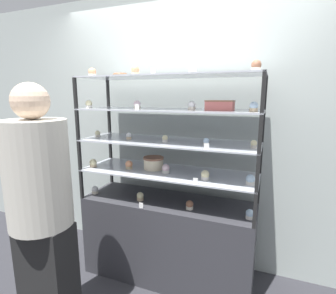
{
  "coord_description": "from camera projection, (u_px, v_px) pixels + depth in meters",
  "views": [
    {
      "loc": [
        0.8,
        -2.02,
        1.65
      ],
      "look_at": [
        0.0,
        0.0,
        1.22
      ],
      "focal_mm": 28.0,
      "sensor_mm": 36.0,
      "label": 1
    }
  ],
  "objects": [
    {
      "name": "cupcake_10",
      "position": [
        129.0,
        136.0,
        2.27
      ],
      "size": [
        0.05,
        0.05,
        0.06
      ],
      "color": "#CCB28C",
      "rests_on": "display_riser_middle"
    },
    {
      "name": "cupcake_4",
      "position": [
        93.0,
        163.0,
        2.38
      ],
      "size": [
        0.06,
        0.06,
        0.07
      ],
      "color": "#CCB28C",
      "rests_on": "display_riser_lower"
    },
    {
      "name": "price_tag_4",
      "position": [
        153.0,
        70.0,
        1.89
      ],
      "size": [
        0.04,
        0.0,
        0.04
      ],
      "color": "white",
      "rests_on": "display_riser_top"
    },
    {
      "name": "price_tag_3",
      "position": [
        137.0,
        107.0,
        2.0
      ],
      "size": [
        0.04,
        0.0,
        0.04
      ],
      "color": "white",
      "rests_on": "display_riser_upper"
    },
    {
      "name": "price_tag_0",
      "position": [
        141.0,
        205.0,
        2.14
      ],
      "size": [
        0.04,
        0.0,
        0.04
      ],
      "color": "white",
      "rests_on": "display_base"
    },
    {
      "name": "cupcake_20",
      "position": [
        192.0,
        69.0,
        1.97
      ],
      "size": [
        0.07,
        0.07,
        0.08
      ],
      "color": "beige",
      "rests_on": "display_riser_top"
    },
    {
      "name": "cupcake_12",
      "position": [
        206.0,
        142.0,
        1.99
      ],
      "size": [
        0.05,
        0.05,
        0.06
      ],
      "color": "white",
      "rests_on": "display_riser_middle"
    },
    {
      "name": "display_riser_lower",
      "position": [
        168.0,
        173.0,
        2.25
      ],
      "size": [
        1.5,
        0.5,
        0.27
      ],
      "color": "black",
      "rests_on": "display_base"
    },
    {
      "name": "cupcake_8",
      "position": [
        250.0,
        180.0,
        1.91
      ],
      "size": [
        0.06,
        0.06,
        0.07
      ],
      "color": "white",
      "rests_on": "display_riser_lower"
    },
    {
      "name": "layer_cake_centerpiece",
      "position": [
        154.0,
        163.0,
        2.31
      ],
      "size": [
        0.18,
        0.18,
        0.11
      ],
      "color": "beige",
      "rests_on": "display_riser_lower"
    },
    {
      "name": "cupcake_7",
      "position": [
        205.0,
        175.0,
        2.03
      ],
      "size": [
        0.06,
        0.06,
        0.07
      ],
      "color": "white",
      "rests_on": "display_riser_lower"
    },
    {
      "name": "cupcake_3",
      "position": [
        250.0,
        214.0,
        1.96
      ],
      "size": [
        0.06,
        0.06,
        0.07
      ],
      "color": "white",
      "rests_on": "display_base"
    },
    {
      "name": "cupcake_1",
      "position": [
        140.0,
        196.0,
        2.3
      ],
      "size": [
        0.06,
        0.06,
        0.07
      ],
      "color": "#CCB28C",
      "rests_on": "display_base"
    },
    {
      "name": "ground_plane",
      "position": [
        168.0,
        275.0,
        2.45
      ],
      "size": [
        20.0,
        20.0,
        0.0
      ],
      "primitive_type": "plane",
      "color": "#2D2D33"
    },
    {
      "name": "display_riser_middle",
      "position": [
        168.0,
        142.0,
        2.2
      ],
      "size": [
        1.5,
        0.5,
        0.27
      ],
      "color": "black",
      "rests_on": "display_riser_lower"
    },
    {
      "name": "donut_glazed",
      "position": [
        120.0,
        75.0,
        2.33
      ],
      "size": [
        0.13,
        0.13,
        0.04
      ],
      "color": "brown",
      "rests_on": "display_riser_top"
    },
    {
      "name": "cupcake_2",
      "position": [
        190.0,
        205.0,
        2.12
      ],
      "size": [
        0.06,
        0.06,
        0.07
      ],
      "color": "beige",
      "rests_on": "display_base"
    },
    {
      "name": "cupcake_14",
      "position": [
        89.0,
        104.0,
        2.27
      ],
      "size": [
        0.06,
        0.06,
        0.07
      ],
      "color": "white",
      "rests_on": "display_riser_upper"
    },
    {
      "name": "cupcake_17",
      "position": [
        254.0,
        107.0,
        1.79
      ],
      "size": [
        0.06,
        0.06,
        0.07
      ],
      "color": "#CCB28C",
      "rests_on": "display_riser_upper"
    },
    {
      "name": "price_tag_1",
      "position": [
        195.0,
        181.0,
        1.93
      ],
      "size": [
        0.04,
        0.0,
        0.04
      ],
      "color": "white",
      "rests_on": "display_riser_lower"
    },
    {
      "name": "display_riser_top",
      "position": [
        168.0,
        77.0,
        2.1
      ],
      "size": [
        1.5,
        0.5,
        0.27
      ],
      "color": "black",
      "rests_on": "display_riser_upper"
    },
    {
      "name": "cupcake_13",
      "position": [
        254.0,
        144.0,
        1.9
      ],
      "size": [
        0.05,
        0.05,
        0.06
      ],
      "color": "beige",
      "rests_on": "display_riser_middle"
    },
    {
      "name": "cupcake_15",
      "position": [
        137.0,
        105.0,
        2.16
      ],
      "size": [
        0.06,
        0.06,
        0.07
      ],
      "color": "beige",
      "rests_on": "display_riser_upper"
    },
    {
      "name": "cupcake_21",
      "position": [
        256.0,
        66.0,
        1.74
      ],
      "size": [
        0.07,
        0.07,
        0.08
      ],
      "color": "beige",
      "rests_on": "display_riser_top"
    },
    {
      "name": "back_wall",
      "position": [
        183.0,
        131.0,
        2.55
      ],
      "size": [
        8.0,
        0.05,
        2.6
      ],
      "color": "#A8B2AD",
      "rests_on": "ground_plane"
    },
    {
      "name": "cupcake_5",
      "position": [
        129.0,
        165.0,
        2.32
      ],
      "size": [
        0.06,
        0.06,
        0.07
      ],
      "color": "#CCB28C",
      "rests_on": "display_riser_lower"
    },
    {
      "name": "display_riser_upper",
      "position": [
        168.0,
        111.0,
        2.15
      ],
      "size": [
        1.5,
        0.5,
        0.27
      ],
      "color": "black",
      "rests_on": "display_riser_middle"
    },
    {
      "name": "cupcake_0",
      "position": [
        95.0,
        190.0,
        2.46
      ],
      "size": [
        0.06,
        0.06,
        0.07
      ],
      "color": "beige",
      "rests_on": "display_base"
    },
    {
      "name": "cupcake_11",
      "position": [
        165.0,
        139.0,
        2.13
      ],
      "size": [
        0.05,
        0.05,
        0.06
      ],
      "color": "white",
      "rests_on": "display_riser_middle"
    },
    {
      "name": "cupcake_16",
      "position": [
        192.0,
        106.0,
        1.97
      ],
      "size": [
        0.06,
        0.06,
        0.07
      ],
      "color": "beige",
      "rests_on": "display_riser_upper"
    },
    {
      "name": "sheet_cake_frosted",
      "position": [
        220.0,
        105.0,
        1.94
      ],
      "size": [
        0.21,
        0.13,
        0.07
      ],
      "color": "#C66660",
      "rests_on": "display_riser_upper"
    },
    {
      "name": "customer_figure",
      "position": [
        41.0,
        207.0,
        1.73
      ],
      "size": [
        0.4,
        0.4,
        1.73
      ],
      "color": "black",
      "rests_on": "ground_plane"
    },
    {
      "name": "display_base",
      "position": [
        168.0,
        239.0,
        2.38
      ],
      "size": [
        1.5,
        0.5,
        0.74
      ],
      "color": "#333338",
      "rests_on": "ground_plane"
    },
    {
      "name": "cupcake_9",
      "position": [
        98.0,
        134.0,
        2.41
      ],
      "size": [
        0.05,
        0.05,
        0.06
      ],
      "color": "beige",
      "rests_on": "display_riser_middle"
    },
    {
      "name": "cupcake_6",
      "position": [
        166.0,
        169.0,
        2.2
      ],
      "size": [
        0.06,
        0.06,
        0.07
      ],
      "color": "white",
      "rests_on": "display_riser_lower"
    },
    {
      "name": "cupcake_19",
      "position": [
        135.0,
        71.0,
        2.08
      ],
      "size": [
        0.07,
        0.07,
        0.08
      ],
      "color": "#CCB28C",
      "rests_on": "display_riser_top"
    },
    {
      "name": "cupcake_18",
      "position": [
        92.0,
        73.0,
        2.26
      ],
      "size": [
        0.07,
        0.07,
        0.08
      ],
      "color": "beige",
      "rests_on": "display_riser_top"
    },
    {
      "name": "price_tag_2",
      "position": [
        207.0,
        146.0,
        1.85
      ],
      "size": [
        0.04,
        0.0,
        0.04
      ],
      "color": "white",
      "rests_on": "display_riser_middle"
    }
  ]
}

